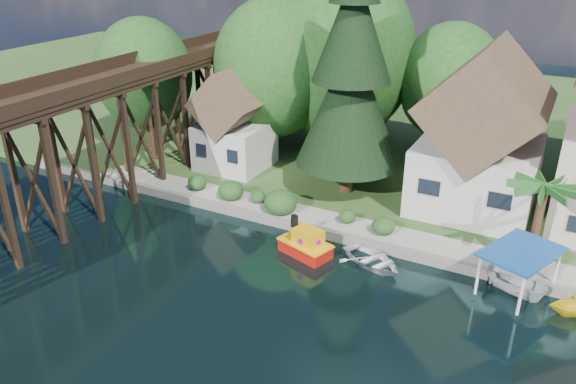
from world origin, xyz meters
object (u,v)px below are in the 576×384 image
(conifer, at_px, (351,71))
(trestle_bridge, at_px, (93,132))
(boat_canopy, at_px, (517,276))
(tugboat, at_px, (306,244))
(house_left, at_px, (481,140))
(shed, at_px, (234,126))
(boat_yellow, at_px, (575,303))
(boat_white_a, at_px, (372,258))
(palm_tree, at_px, (544,190))

(conifer, bearing_deg, trestle_bridge, -148.05)
(boat_canopy, bearing_deg, tugboat, -172.94)
(house_left, relative_size, shed, 1.40)
(house_left, distance_m, boat_canopy, 10.55)
(house_left, bearing_deg, boat_yellow, -53.63)
(trestle_bridge, xyz_separation_m, conifer, (14.52, 9.06, 3.73))
(boat_canopy, bearing_deg, boat_yellow, -7.98)
(shed, height_order, boat_white_a, shed)
(conifer, bearing_deg, palm_tree, -19.38)
(boat_white_a, bearing_deg, tugboat, 126.77)
(shed, relative_size, conifer, 0.44)
(palm_tree, bearing_deg, shed, 167.91)
(shed, xyz_separation_m, boat_canopy, (21.99, -7.41, -2.68))
(house_left, bearing_deg, tugboat, -125.97)
(trestle_bridge, distance_m, boat_white_a, 20.03)
(shed, xyz_separation_m, boat_yellow, (24.86, -7.81, -3.15))
(trestle_bridge, xyz_separation_m, boat_white_a, (19.36, 1.29, -4.95))
(house_left, xyz_separation_m, boat_canopy, (3.99, -8.91, -3.99))
(tugboat, height_order, boat_canopy, boat_canopy)
(house_left, distance_m, conifer, 9.52)
(house_left, relative_size, palm_tree, 2.10)
(conifer, bearing_deg, shed, 178.37)
(conifer, distance_m, palm_tree, 14.21)
(house_left, xyz_separation_m, tugboat, (-7.50, -10.33, -4.46))
(trestle_bridge, xyz_separation_m, palm_tree, (27.38, 4.53, -0.28))
(trestle_bridge, xyz_separation_m, shed, (5.00, 9.33, -1.52))
(boat_canopy, bearing_deg, trestle_bridge, -175.94)
(shed, height_order, palm_tree, shed)
(palm_tree, height_order, boat_yellow, palm_tree)
(boat_canopy, height_order, boat_yellow, boat_canopy)
(boat_yellow, bearing_deg, shed, 44.97)
(conifer, relative_size, boat_white_a, 4.58)
(boat_canopy, distance_m, boat_yellow, 2.94)
(shed, distance_m, tugboat, 14.08)
(palm_tree, bearing_deg, boat_yellow, -50.59)
(shed, relative_size, palm_tree, 1.50)
(boat_canopy, bearing_deg, conifer, 150.20)
(shed, relative_size, boat_white_a, 2.02)
(boat_canopy, relative_size, boat_yellow, 1.93)
(tugboat, bearing_deg, boat_canopy, 7.06)
(palm_tree, bearing_deg, boat_canopy, -98.45)
(house_left, bearing_deg, trestle_bridge, -154.79)
(boat_white_a, bearing_deg, boat_canopy, -60.09)
(conifer, xyz_separation_m, palm_tree, (12.86, -4.52, -4.01))
(trestle_bridge, xyz_separation_m, tugboat, (15.50, 0.49, -4.67))
(boat_white_a, height_order, boat_canopy, boat_canopy)
(house_left, xyz_separation_m, palm_tree, (4.38, -6.29, -0.07))
(shed, distance_m, conifer, 10.88)
(conifer, bearing_deg, boat_canopy, -29.80)
(house_left, xyz_separation_m, boat_white_a, (-3.64, -9.54, -4.74))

